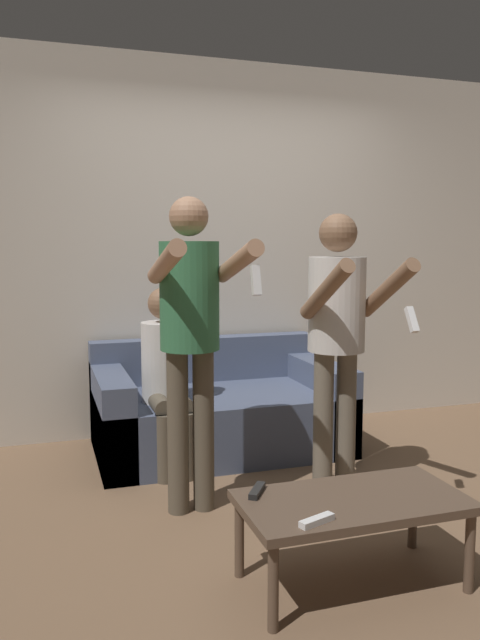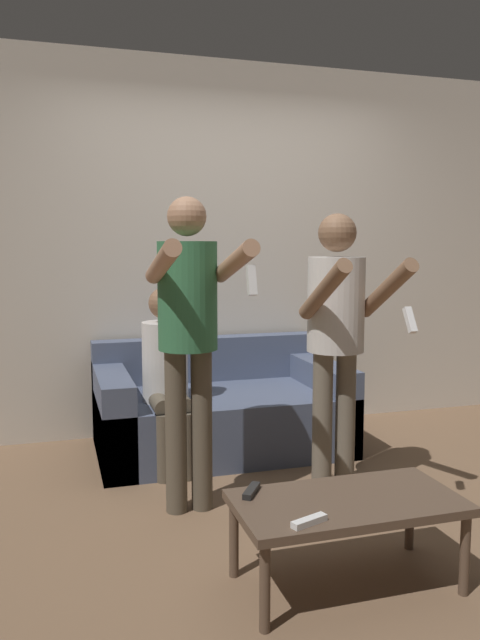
{
  "view_description": "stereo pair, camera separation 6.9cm",
  "coord_description": "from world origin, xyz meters",
  "px_view_note": "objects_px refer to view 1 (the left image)",
  "views": [
    {
      "loc": [
        -1.3,
        -2.92,
        1.37
      ],
      "look_at": [
        -0.18,
        0.57,
        0.93
      ],
      "focal_mm": 35.0,
      "sensor_mm": 36.0,
      "label": 1
    },
    {
      "loc": [
        -1.23,
        -2.94,
        1.37
      ],
      "look_at": [
        -0.18,
        0.57,
        0.93
      ],
      "focal_mm": 35.0,
      "sensor_mm": 36.0,
      "label": 2
    }
  ],
  "objects_px": {
    "couch": "(218,412)",
    "person_standing_right": "(338,324)",
    "remote_near": "(317,521)",
    "person_standing_left": "(191,320)",
    "person_seated": "(166,372)",
    "coffee_table": "(353,507)",
    "remote_far": "(257,491)"
  },
  "relations": [
    {
      "from": "person_standing_left",
      "to": "remote_far",
      "type": "distance_m",
      "value": 0.96
    },
    {
      "from": "person_standing_left",
      "to": "person_standing_right",
      "type": "xyz_separation_m",
      "value": [
        0.82,
        0.0,
        -0.05
      ]
    },
    {
      "from": "couch",
      "to": "person_standing_right",
      "type": "distance_m",
      "value": 1.24
    },
    {
      "from": "person_seated",
      "to": "remote_near",
      "type": "relative_size",
      "value": 7.27
    },
    {
      "from": "person_seated",
      "to": "remote_far",
      "type": "height_order",
      "value": "person_seated"
    },
    {
      "from": "couch",
      "to": "person_seated",
      "type": "xyz_separation_m",
      "value": [
        -0.4,
        -0.23,
        0.35
      ]
    },
    {
      "from": "person_seated",
      "to": "coffee_table",
      "type": "relative_size",
      "value": 1.22
    },
    {
      "from": "person_seated",
      "to": "coffee_table",
      "type": "height_order",
      "value": "person_seated"
    },
    {
      "from": "person_standing_right",
      "to": "remote_far",
      "type": "distance_m",
      "value": 1.17
    },
    {
      "from": "remote_near",
      "to": "remote_far",
      "type": "relative_size",
      "value": 1.06
    },
    {
      "from": "person_standing_right",
      "to": "remote_far",
      "type": "relative_size",
      "value": 10.63
    },
    {
      "from": "person_seated",
      "to": "coffee_table",
      "type": "distance_m",
      "value": 1.67
    },
    {
      "from": "remote_far",
      "to": "person_standing_left",
      "type": "bearing_deg",
      "value": 97.96
    },
    {
      "from": "person_standing_left",
      "to": "person_standing_right",
      "type": "relative_size",
      "value": 1.05
    },
    {
      "from": "person_standing_left",
      "to": "coffee_table",
      "type": "bearing_deg",
      "value": -62.67
    },
    {
      "from": "person_seated",
      "to": "person_standing_left",
      "type": "bearing_deg",
      "value": -90.89
    },
    {
      "from": "couch",
      "to": "remote_near",
      "type": "xyz_separation_m",
      "value": [
        -0.19,
        -1.99,
        0.13
      ]
    },
    {
      "from": "person_standing_right",
      "to": "couch",
      "type": "bearing_deg",
      "value": 113.46
    },
    {
      "from": "person_standing_left",
      "to": "person_standing_right",
      "type": "distance_m",
      "value": 0.82
    },
    {
      "from": "coffee_table",
      "to": "couch",
      "type": "bearing_deg",
      "value": 91.39
    },
    {
      "from": "remote_near",
      "to": "couch",
      "type": "bearing_deg",
      "value": 84.46
    },
    {
      "from": "person_standing_left",
      "to": "coffee_table",
      "type": "relative_size",
      "value": 1.77
    },
    {
      "from": "couch",
      "to": "remote_near",
      "type": "height_order",
      "value": "couch"
    },
    {
      "from": "couch",
      "to": "remote_near",
      "type": "distance_m",
      "value": 2.01
    },
    {
      "from": "couch",
      "to": "person_standing_left",
      "type": "xyz_separation_m",
      "value": [
        -0.41,
        -0.95,
        0.75
      ]
    },
    {
      "from": "person_seated",
      "to": "remote_near",
      "type": "height_order",
      "value": "person_seated"
    },
    {
      "from": "couch",
      "to": "person_standing_right",
      "type": "xyz_separation_m",
      "value": [
        0.41,
        -0.94,
        0.7
      ]
    },
    {
      "from": "couch",
      "to": "person_seated",
      "type": "height_order",
      "value": "person_seated"
    },
    {
      "from": "person_standing_right",
      "to": "remote_near",
      "type": "bearing_deg",
      "value": -119.82
    },
    {
      "from": "coffee_table",
      "to": "remote_far",
      "type": "relative_size",
      "value": 6.28
    },
    {
      "from": "couch",
      "to": "person_standing_left",
      "type": "bearing_deg",
      "value": -113.36
    },
    {
      "from": "person_standing_right",
      "to": "remote_far",
      "type": "height_order",
      "value": "person_standing_right"
    }
  ]
}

